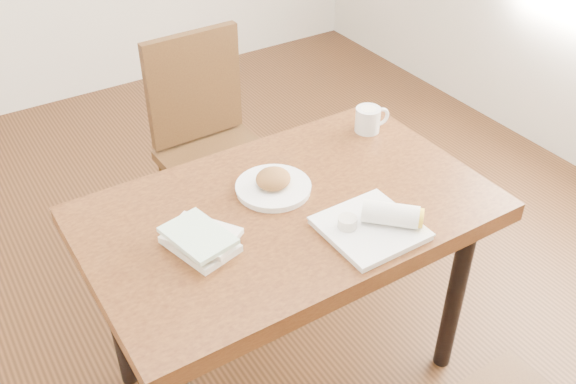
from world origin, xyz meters
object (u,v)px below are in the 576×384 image
plate_burrito (377,223)px  book_stack (200,239)px  coffee_mug (369,119)px  chair_far (210,137)px  plate_scone (273,184)px  table (288,229)px

plate_burrito → book_stack: bearing=155.4°
coffee_mug → book_stack: 0.80m
coffee_mug → plate_burrito: size_ratio=0.49×
chair_far → book_stack: (-0.41, -0.80, 0.23)m
coffee_mug → plate_burrito: bearing=-125.7°
plate_scone → plate_burrito: 0.35m
coffee_mug → book_stack: bearing=-162.4°
plate_scone → plate_burrito: bearing=-65.6°
book_stack → table: bearing=5.0°
plate_scone → book_stack: plate_scone is taller
table → plate_burrito: bearing=-57.4°
table → book_stack: size_ratio=5.09×
table → coffee_mug: (0.47, 0.22, 0.13)m
plate_burrito → book_stack: size_ratio=1.12×
table → plate_burrito: size_ratio=4.55×
plate_scone → coffee_mug: size_ratio=1.80×
plate_burrito → chair_far: bearing=91.7°
coffee_mug → plate_burrito: 0.55m
plate_scone → coffee_mug: bearing=15.5°
chair_far → book_stack: chair_far is taller
coffee_mug → plate_burrito: (-0.32, -0.45, -0.02)m
table → plate_scone: (0.00, 0.09, 0.11)m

